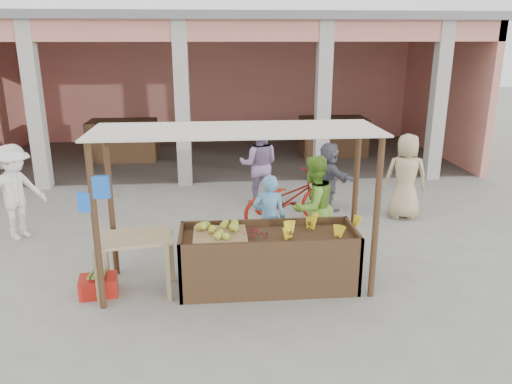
{
  "coord_description": "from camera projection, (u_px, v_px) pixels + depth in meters",
  "views": [
    {
      "loc": [
        -0.28,
        -6.76,
        3.59
      ],
      "look_at": [
        0.42,
        1.2,
        1.11
      ],
      "focal_mm": 35.0,
      "sensor_mm": 36.0,
      "label": 1
    }
  ],
  "objects": [
    {
      "name": "banana_heap",
      "position": [
        320.0,
        227.0,
        7.4
      ],
      "size": [
        1.16,
        0.63,
        0.21
      ],
      "primitive_type": null,
      "color": "yellow",
      "rests_on": "fruit_stall"
    },
    {
      "name": "shopper_c",
      "position": [
        406.0,
        172.0,
        10.14
      ],
      "size": [
        1.03,
        0.76,
        1.95
      ],
      "primitive_type": "imported",
      "rotation": [
        0.0,
        0.0,
        2.97
      ],
      "color": "tan",
      "rests_on": "ground"
    },
    {
      "name": "market_building",
      "position": [
        222.0,
        68.0,
        15.21
      ],
      "size": [
        14.4,
        6.4,
        4.2
      ],
      "color": "tan",
      "rests_on": "ground"
    },
    {
      "name": "plantain_bundle",
      "position": [
        97.0,
        275.0,
        7.2
      ],
      "size": [
        0.39,
        0.28,
        0.08
      ],
      "primitive_type": null,
      "color": "#5A8731",
      "rests_on": "red_crate"
    },
    {
      "name": "vendor_blue",
      "position": [
        269.0,
        216.0,
        8.18
      ],
      "size": [
        0.65,
        0.52,
        1.59
      ],
      "primitive_type": "imported",
      "rotation": [
        0.0,
        0.0,
        3.0
      ],
      "color": "#67ADE3",
      "rests_on": "ground"
    },
    {
      "name": "vendor_green",
      "position": [
        313.0,
        204.0,
        8.32
      ],
      "size": [
        1.03,
        0.93,
        1.85
      ],
      "primitive_type": "imported",
      "rotation": [
        0.0,
        0.0,
        3.73
      ],
      "color": "#7AB737",
      "rests_on": "ground"
    },
    {
      "name": "motorcycle",
      "position": [
        288.0,
        198.0,
        9.93
      ],
      "size": [
        1.46,
        2.18,
        1.08
      ],
      "primitive_type": "imported",
      "rotation": [
        0.0,
        0.0,
        1.97
      ],
      "color": "maroon",
      "rests_on": "ground"
    },
    {
      "name": "red_crate",
      "position": [
        99.0,
        286.0,
        7.25
      ],
      "size": [
        0.58,
        0.46,
        0.28
      ],
      "primitive_type": "cube",
      "rotation": [
        0.0,
        0.0,
        0.15
      ],
      "color": "#B01C12",
      "rests_on": "ground"
    },
    {
      "name": "stall_awning",
      "position": [
        232.0,
        158.0,
        6.99
      ],
      "size": [
        4.09,
        1.35,
        2.39
      ],
      "color": "#4C301E",
      "rests_on": "ground"
    },
    {
      "name": "side_table",
      "position": [
        135.0,
        246.0,
        7.16
      ],
      "size": [
        1.18,
        0.88,
        0.87
      ],
      "rotation": [
        0.0,
        0.0,
        0.16
      ],
      "color": "tan",
      "rests_on": "ground"
    },
    {
      "name": "melon_tray",
      "position": [
        220.0,
        231.0,
        7.26
      ],
      "size": [
        0.78,
        0.67,
        0.2
      ],
      "color": "#A47F54",
      "rests_on": "fruit_stall"
    },
    {
      "name": "shopper_f",
      "position": [
        259.0,
        161.0,
        10.98
      ],
      "size": [
        1.04,
        0.69,
        1.99
      ],
      "primitive_type": "imported",
      "rotation": [
        0.0,
        0.0,
        3.0
      ],
      "color": "gray",
      "rests_on": "ground"
    },
    {
      "name": "produce_sacks",
      "position": [
        338.0,
        172.0,
        12.83
      ],
      "size": [
        0.73,
        0.69,
        0.56
      ],
      "color": "maroon",
      "rests_on": "ground"
    },
    {
      "name": "papaya_pile",
      "position": [
        134.0,
        230.0,
        7.09
      ],
      "size": [
        0.71,
        0.4,
        0.2
      ],
      "primitive_type": null,
      "color": "#499831",
      "rests_on": "side_table"
    },
    {
      "name": "shopper_d",
      "position": [
        329.0,
        175.0,
        10.68
      ],
      "size": [
        1.1,
        1.56,
        1.57
      ],
      "primitive_type": "imported",
      "rotation": [
        0.0,
        0.0,
        1.96
      ],
      "color": "#565563",
      "rests_on": "ground"
    },
    {
      "name": "berry_heap",
      "position": [
        254.0,
        232.0,
        7.29
      ],
      "size": [
        0.45,
        0.36,
        0.14
      ],
      "primitive_type": "ellipsoid",
      "color": "maroon",
      "rests_on": "fruit_stall"
    },
    {
      "name": "ground",
      "position": [
        235.0,
        287.0,
        7.52
      ],
      "size": [
        60.0,
        60.0,
        0.0
      ],
      "primitive_type": "plane",
      "color": "gray",
      "rests_on": "ground"
    },
    {
      "name": "shopper_a",
      "position": [
        15.0,
        189.0,
        9.08
      ],
      "size": [
        1.24,
        1.35,
        1.92
      ],
      "primitive_type": "imported",
      "rotation": [
        0.0,
        0.0,
        0.92
      ],
      "color": "white",
      "rests_on": "ground"
    },
    {
      "name": "fruit_stall",
      "position": [
        268.0,
        261.0,
        7.44
      ],
      "size": [
        2.6,
        0.95,
        0.8
      ],
      "primitive_type": "cube",
      "color": "#4C301E",
      "rests_on": "ground"
    }
  ]
}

